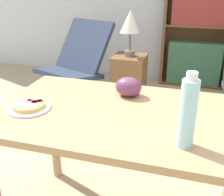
{
  "coord_description": "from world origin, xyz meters",
  "views": [
    {
      "loc": [
        0.25,
        -1.23,
        1.35
      ],
      "look_at": [
        -0.1,
        -0.04,
        0.8
      ],
      "focal_mm": 45.0,
      "sensor_mm": 36.0,
      "label": 1
    }
  ],
  "objects_px": {
    "grape_bunch": "(129,87)",
    "side_table": "(129,81)",
    "lounge_chair_near": "(76,77)",
    "bookshelf": "(198,31)",
    "pizza_on_plate": "(29,106)",
    "table_lamp": "(130,23)",
    "drink_bottle": "(188,113)"
  },
  "relations": [
    {
      "from": "lounge_chair_near",
      "to": "bookshelf",
      "type": "height_order",
      "value": "bookshelf"
    },
    {
      "from": "pizza_on_plate",
      "to": "table_lamp",
      "type": "xyz_separation_m",
      "value": [
        0.1,
        1.75,
        0.14
      ]
    },
    {
      "from": "side_table",
      "to": "bookshelf",
      "type": "bearing_deg",
      "value": 52.69
    },
    {
      "from": "grape_bunch",
      "to": "table_lamp",
      "type": "xyz_separation_m",
      "value": [
        -0.33,
        1.45,
        0.11
      ]
    },
    {
      "from": "grape_bunch",
      "to": "side_table",
      "type": "xyz_separation_m",
      "value": [
        -0.33,
        1.45,
        -0.51
      ]
    },
    {
      "from": "pizza_on_plate",
      "to": "table_lamp",
      "type": "relative_size",
      "value": 0.45
    },
    {
      "from": "lounge_chair_near",
      "to": "bookshelf",
      "type": "relative_size",
      "value": 0.59
    },
    {
      "from": "pizza_on_plate",
      "to": "table_lamp",
      "type": "distance_m",
      "value": 1.76
    },
    {
      "from": "drink_bottle",
      "to": "table_lamp",
      "type": "distance_m",
      "value": 1.97
    },
    {
      "from": "drink_bottle",
      "to": "bookshelf",
      "type": "xyz_separation_m",
      "value": [
        0.02,
        2.74,
        -0.18
      ]
    },
    {
      "from": "grape_bunch",
      "to": "table_lamp",
      "type": "relative_size",
      "value": 0.3
    },
    {
      "from": "grape_bunch",
      "to": "bookshelf",
      "type": "bearing_deg",
      "value": 81.7
    },
    {
      "from": "lounge_chair_near",
      "to": "grape_bunch",
      "type": "bearing_deg",
      "value": -36.2
    },
    {
      "from": "bookshelf",
      "to": "table_lamp",
      "type": "distance_m",
      "value": 1.12
    },
    {
      "from": "grape_bunch",
      "to": "lounge_chair_near",
      "type": "relative_size",
      "value": 0.16
    },
    {
      "from": "grape_bunch",
      "to": "bookshelf",
      "type": "distance_m",
      "value": 2.36
    },
    {
      "from": "grape_bunch",
      "to": "side_table",
      "type": "height_order",
      "value": "grape_bunch"
    },
    {
      "from": "pizza_on_plate",
      "to": "drink_bottle",
      "type": "relative_size",
      "value": 0.71
    },
    {
      "from": "table_lamp",
      "to": "bookshelf",
      "type": "bearing_deg",
      "value": 52.69
    },
    {
      "from": "side_table",
      "to": "table_lamp",
      "type": "distance_m",
      "value": 0.62
    },
    {
      "from": "side_table",
      "to": "table_lamp",
      "type": "bearing_deg",
      "value": 0.0
    },
    {
      "from": "pizza_on_plate",
      "to": "table_lamp",
      "type": "bearing_deg",
      "value": 86.6
    },
    {
      "from": "grape_bunch",
      "to": "lounge_chair_near",
      "type": "height_order",
      "value": "lounge_chair_near"
    },
    {
      "from": "drink_bottle",
      "to": "bookshelf",
      "type": "bearing_deg",
      "value": 89.53
    },
    {
      "from": "grape_bunch",
      "to": "side_table",
      "type": "distance_m",
      "value": 1.58
    },
    {
      "from": "grape_bunch",
      "to": "lounge_chair_near",
      "type": "xyz_separation_m",
      "value": [
        -0.94,
        1.41,
        -0.51
      ]
    },
    {
      "from": "grape_bunch",
      "to": "pizza_on_plate",
      "type": "bearing_deg",
      "value": -145.63
    },
    {
      "from": "grape_bunch",
      "to": "side_table",
      "type": "bearing_deg",
      "value": 102.69
    },
    {
      "from": "drink_bottle",
      "to": "side_table",
      "type": "bearing_deg",
      "value": 109.05
    },
    {
      "from": "drink_bottle",
      "to": "lounge_chair_near",
      "type": "distance_m",
      "value": 2.29
    },
    {
      "from": "bookshelf",
      "to": "table_lamp",
      "type": "xyz_separation_m",
      "value": [
        -0.67,
        -0.88,
        0.2
      ]
    },
    {
      "from": "grape_bunch",
      "to": "side_table",
      "type": "relative_size",
      "value": 0.25
    }
  ]
}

